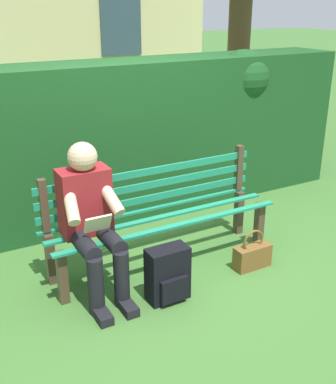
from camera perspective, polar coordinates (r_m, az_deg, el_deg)
ground at (r=4.20m, az=-0.67°, el=-8.45°), size 60.00×60.00×0.00m
park_bench at (r=4.05m, az=-1.22°, el=-2.38°), size 2.02×0.47×0.88m
person_seated at (r=3.59m, az=-9.21°, el=-3.00°), size 0.44×0.73×1.18m
hedge_backdrop at (r=4.85m, az=-8.25°, el=6.12°), size 5.72×0.72×1.64m
backpack at (r=3.63m, az=-0.02°, el=-9.87°), size 0.32×0.24×0.43m
handbag at (r=4.14m, az=10.07°, el=-7.49°), size 0.33×0.13×0.35m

